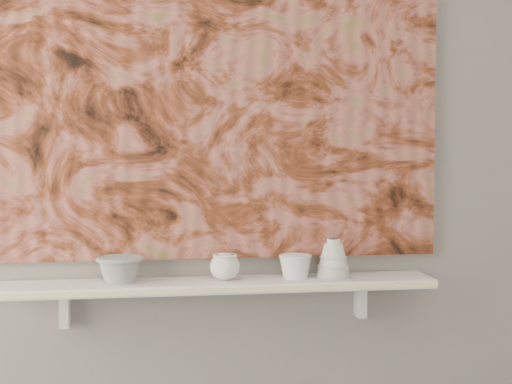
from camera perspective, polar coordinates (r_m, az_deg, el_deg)
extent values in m
plane|color=gray|center=(2.36, -3.24, 3.42)|extent=(3.60, 0.00, 3.60)
cube|color=white|center=(2.31, -3.00, -7.43)|extent=(1.40, 0.18, 0.03)
cube|color=#FAEFA7|center=(2.22, -2.77, -7.87)|extent=(1.40, 0.01, 0.02)
cube|color=white|center=(2.39, -15.05, -8.98)|extent=(0.03, 0.06, 0.12)
cube|color=white|center=(2.48, 8.34, -8.49)|extent=(0.03, 0.06, 0.12)
cube|color=brown|center=(2.36, -3.23, 8.05)|extent=(1.50, 0.02, 1.10)
cube|color=black|center=(2.42, 7.49, 0.60)|extent=(0.09, 0.00, 0.08)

